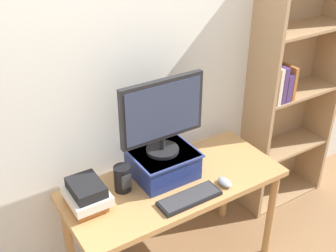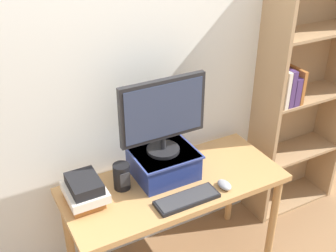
# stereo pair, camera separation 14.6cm
# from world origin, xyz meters

# --- Properties ---
(back_wall) EXTENTS (7.00, 0.08, 2.60)m
(back_wall) POSITION_xyz_m (0.00, 0.37, 1.30)
(back_wall) COLOR silver
(back_wall) RESTS_ON ground_plane
(desk) EXTENTS (1.31, 0.56, 0.72)m
(desk) POSITION_xyz_m (0.00, 0.00, 0.63)
(desk) COLOR #B7844C
(desk) RESTS_ON ground_plane
(bookshelf_unit) EXTENTS (0.70, 0.28, 1.85)m
(bookshelf_unit) POSITION_xyz_m (1.13, 0.22, 0.94)
(bookshelf_unit) COLOR tan
(bookshelf_unit) RESTS_ON ground_plane
(riser_box) EXTENTS (0.37, 0.34, 0.16)m
(riser_box) POSITION_xyz_m (-0.02, 0.10, 0.81)
(riser_box) COLOR navy
(riser_box) RESTS_ON desk
(computer_monitor) EXTENTS (0.51, 0.19, 0.45)m
(computer_monitor) POSITION_xyz_m (-0.02, 0.10, 1.13)
(computer_monitor) COLOR black
(computer_monitor) RESTS_ON riser_box
(keyboard) EXTENTS (0.36, 0.13, 0.02)m
(keyboard) POSITION_xyz_m (-0.02, -0.18, 0.73)
(keyboard) COLOR black
(keyboard) RESTS_ON desk
(computer_mouse) EXTENTS (0.06, 0.10, 0.04)m
(computer_mouse) POSITION_xyz_m (0.23, -0.18, 0.74)
(computer_mouse) COLOR #99999E
(computer_mouse) RESTS_ON desk
(book_stack) EXTENTS (0.21, 0.25, 0.16)m
(book_stack) POSITION_xyz_m (-0.51, 0.07, 0.79)
(book_stack) COLOR #AD662D
(book_stack) RESTS_ON desk
(desk_speaker) EXTENTS (0.10, 0.10, 0.16)m
(desk_speaker) POSITION_xyz_m (-0.29, 0.09, 0.80)
(desk_speaker) COLOR black
(desk_speaker) RESTS_ON desk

